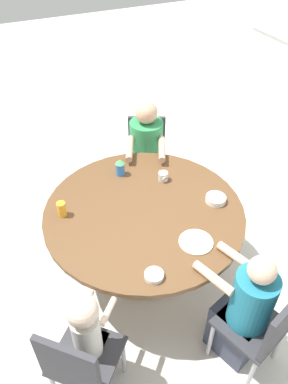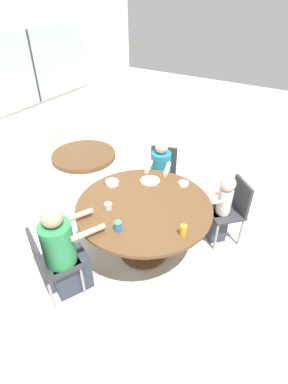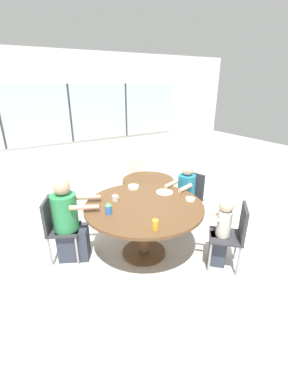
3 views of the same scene
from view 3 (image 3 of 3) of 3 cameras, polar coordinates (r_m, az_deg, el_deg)
ground_plane at (r=3.72m, az=0.00°, el=-13.34°), size 16.00×16.00×0.00m
wall_back_with_windows at (r=5.82m, az=-15.98°, el=14.54°), size 8.40×0.08×2.80m
dining_table at (r=3.39m, az=0.00°, el=-4.79°), size 1.55×1.55×0.76m
chair_for_woman_green_shirt at (r=4.27m, az=10.21°, el=-0.52°), size 0.50×0.50×0.87m
chair_for_man_blue_shirt at (r=3.54m, az=-18.95°, el=-6.77°), size 0.54×0.54×0.87m
chair_for_toddler at (r=3.39m, az=19.39°, el=-8.29°), size 0.57×0.57×0.87m
person_woman_green_shirt at (r=4.16m, az=8.97°, el=-1.69°), size 0.55×0.41×1.06m
person_man_blue_shirt at (r=3.51m, az=-16.28°, el=-6.84°), size 0.66×0.55×1.15m
person_toddler at (r=3.39m, az=16.78°, el=-8.46°), size 0.35×0.35×0.98m
coffee_mug at (r=3.44m, az=-6.38°, el=-1.36°), size 0.09×0.08×0.08m
sippy_cup at (r=3.10m, az=-7.89°, el=-3.56°), size 0.08×0.08×0.15m
juice_glass at (r=2.77m, az=2.52°, el=-7.31°), size 0.07×0.07×0.12m
bowl_white_shallow at (r=3.49m, az=10.25°, el=-1.60°), size 0.13×0.13×0.03m
bowl_cereal at (r=3.82m, az=-2.35°, el=1.13°), size 0.16×0.16×0.05m
plate_tortillas at (r=3.70m, az=4.58°, el=-0.04°), size 0.24×0.24×0.01m
folded_table_stack at (r=6.09m, az=0.94°, el=2.41°), size 1.23×1.23×0.09m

